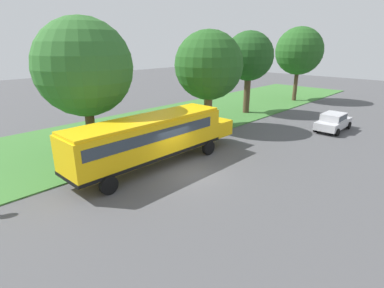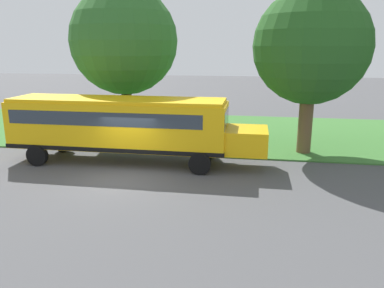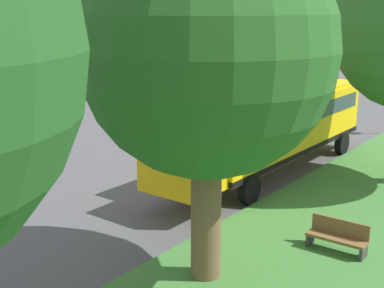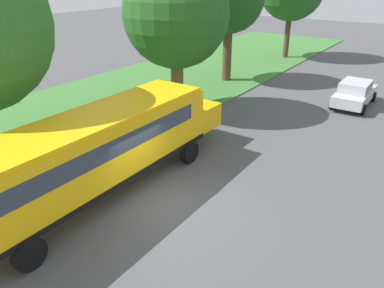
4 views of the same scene
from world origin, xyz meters
TOP-DOWN VIEW (x-y plane):
  - ground_plane at (0.00, 0.00)m, footprint 120.00×120.00m
  - grass_verge at (-10.00, 0.00)m, footprint 12.00×80.00m
  - school_bus at (-2.54, -0.66)m, footprint 2.85×12.42m
  - car_silver_nearest at (2.80, 15.34)m, footprint 2.02×4.40m
  - oak_tree_beside_bus at (-7.33, -2.01)m, footprint 6.27×6.27m
  - oak_tree_roadside_mid at (-5.65, 8.21)m, footprint 5.81×5.81m
  - oak_tree_far_end at (-6.63, 16.01)m, footprint 5.07×5.07m
  - oak_tree_across_road at (-6.17, 26.50)m, footprint 5.93×5.93m
  - park_bench at (-7.61, 4.97)m, footprint 1.61×0.54m

SIDE VIEW (x-z plane):
  - ground_plane at x=0.00m, z-range 0.00..0.00m
  - grass_verge at x=-10.00m, z-range 0.00..0.08m
  - park_bench at x=-7.61m, z-range 0.01..0.93m
  - car_silver_nearest at x=2.80m, z-range 0.10..1.66m
  - school_bus at x=-2.54m, z-range 0.34..3.50m
  - oak_tree_roadside_mid at x=-5.65m, z-range 1.34..9.82m
  - oak_tree_beside_bus at x=-7.33m, z-range 1.31..10.33m
  - oak_tree_far_end at x=-6.63m, z-range 1.72..10.31m
  - oak_tree_across_road at x=-6.17m, z-range 1.70..11.03m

